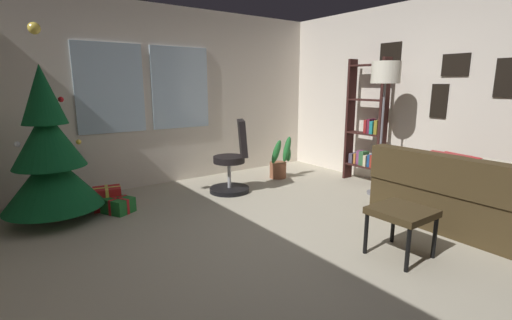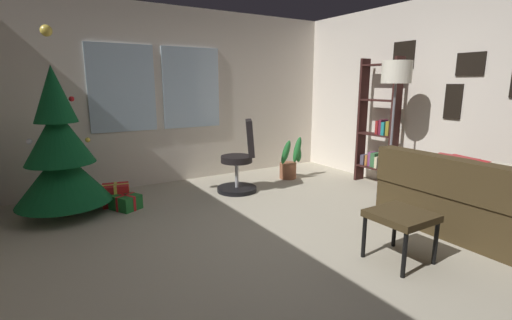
# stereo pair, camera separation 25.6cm
# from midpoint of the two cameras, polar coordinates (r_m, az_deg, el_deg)

# --- Properties ---
(ground_plane) EXTENTS (5.11, 5.50, 0.10)m
(ground_plane) POSITION_cam_midpoint_polar(r_m,az_deg,el_deg) (3.61, 7.72, -13.50)
(ground_plane) COLOR #B0A791
(wall_back_with_windows) EXTENTS (5.11, 0.12, 2.61)m
(wall_back_with_windows) POSITION_cam_midpoint_polar(r_m,az_deg,el_deg) (5.69, -10.42, 9.89)
(wall_back_with_windows) COLOR silver
(wall_back_with_windows) RESTS_ON ground_plane
(wall_right_with_frames) EXTENTS (0.12, 5.50, 2.61)m
(wall_right_with_frames) POSITION_cam_midpoint_polar(r_m,az_deg,el_deg) (5.33, 30.62, 8.27)
(wall_right_with_frames) COLOR silver
(wall_right_with_frames) RESTS_ON ground_plane
(couch) EXTENTS (1.46, 2.10, 0.81)m
(couch) POSITION_cam_midpoint_polar(r_m,az_deg,el_deg) (4.31, 36.21, -6.59)
(couch) COLOR #3E301A
(couch) RESTS_ON ground_plane
(footstool) EXTENTS (0.47, 0.47, 0.44)m
(footstool) POSITION_cam_midpoint_polar(r_m,az_deg,el_deg) (3.36, 24.01, -8.54)
(footstool) COLOR #3E301A
(footstool) RESTS_ON ground_plane
(holiday_tree) EXTENTS (1.02, 1.02, 2.10)m
(holiday_tree) POSITION_cam_midpoint_polar(r_m,az_deg,el_deg) (4.54, -27.14, 0.71)
(holiday_tree) COLOR #4C331E
(holiday_tree) RESTS_ON ground_plane
(gift_box_red) EXTENTS (0.36, 0.31, 0.27)m
(gift_box_red) POSITION_cam_midpoint_polar(r_m,az_deg,el_deg) (4.82, -19.85, -5.22)
(gift_box_red) COLOR red
(gift_box_red) RESTS_ON ground_plane
(gift_box_green) EXTENTS (0.38, 0.40, 0.18)m
(gift_box_green) POSITION_cam_midpoint_polar(r_m,az_deg,el_deg) (4.65, -18.44, -6.33)
(gift_box_green) COLOR #1E722D
(gift_box_green) RESTS_ON ground_plane
(office_chair) EXTENTS (0.59, 0.57, 1.01)m
(office_chair) POSITION_cam_midpoint_polar(r_m,az_deg,el_deg) (5.05, -1.00, -0.64)
(office_chair) COLOR black
(office_chair) RESTS_ON ground_plane
(bookshelf) EXTENTS (0.18, 0.64, 1.87)m
(bookshelf) POSITION_cam_midpoint_polar(r_m,az_deg,el_deg) (5.69, 20.00, 4.36)
(bookshelf) COLOR #361A17
(bookshelf) RESTS_ON ground_plane
(floor_lamp) EXTENTS (0.37, 0.37, 1.78)m
(floor_lamp) POSITION_cam_midpoint_polar(r_m,az_deg,el_deg) (5.03, 22.65, 11.35)
(floor_lamp) COLOR slate
(floor_lamp) RESTS_ON ground_plane
(potted_plant) EXTENTS (0.47, 0.39, 0.68)m
(potted_plant) POSITION_cam_midpoint_polar(r_m,az_deg,el_deg) (5.81, 6.64, -0.55)
(potted_plant) COLOR brown
(potted_plant) RESTS_ON ground_plane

